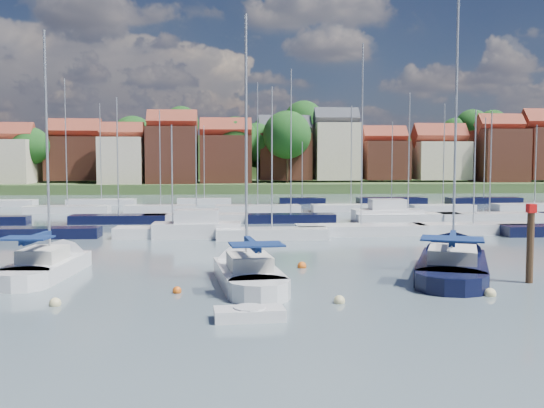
{
  "coord_description": "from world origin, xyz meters",
  "views": [
    {
      "loc": [
        -2.89,
        -28.7,
        6.15
      ],
      "look_at": [
        0.3,
        14.0,
        3.09
      ],
      "focal_mm": 40.0,
      "sensor_mm": 36.0,
      "label": 1
    }
  ],
  "objects": [
    {
      "name": "timber_piling",
      "position": [
        12.32,
        0.44,
        0.99
      ],
      "size": [
        0.4,
        0.4,
        6.25
      ],
      "color": "#4C331E",
      "rests_on": "ground"
    },
    {
      "name": "sailboat_navy",
      "position": [
        9.95,
        4.59,
        0.35
      ],
      "size": [
        8.11,
        13.49,
        18.13
      ],
      "rotation": [
        0.0,
        0.0,
        1.19
      ],
      "color": "black",
      "rests_on": "ground"
    },
    {
      "name": "tender",
      "position": [
        -2.05,
        -5.62,
        0.23
      ],
      "size": [
        2.81,
        1.46,
        0.59
      ],
      "rotation": [
        0.0,
        0.0,
        0.07
      ],
      "color": "silver",
      "rests_on": "ground"
    },
    {
      "name": "ground",
      "position": [
        0.0,
        40.0,
        0.0
      ],
      "size": [
        260.0,
        260.0,
        0.0
      ],
      "primitive_type": "plane",
      "color": "#45545E",
      "rests_on": "ground"
    },
    {
      "name": "far_shore_town",
      "position": [
        2.23,
        132.67,
        4.61
      ],
      "size": [
        212.46,
        90.0,
        22.27
      ],
      "color": "#3D582C",
      "rests_on": "ground"
    },
    {
      "name": "buoy_b",
      "position": [
        -10.21,
        -2.74,
        0.0
      ],
      "size": [
        0.5,
        0.5,
        0.5
      ],
      "primitive_type": "sphere",
      "color": "beige",
      "rests_on": "ground"
    },
    {
      "name": "buoy_f",
      "position": [
        9.06,
        -2.31,
        0.0
      ],
      "size": [
        0.54,
        0.54,
        0.54
      ],
      "primitive_type": "sphere",
      "color": "beige",
      "rests_on": "ground"
    },
    {
      "name": "buoy_d",
      "position": [
        1.94,
        -3.16,
        0.0
      ],
      "size": [
        0.49,
        0.49,
        0.49
      ],
      "primitive_type": "sphere",
      "color": "beige",
      "rests_on": "ground"
    },
    {
      "name": "buoy_c",
      "position": [
        -5.24,
        -0.6,
        0.0
      ],
      "size": [
        0.42,
        0.42,
        0.42
      ],
      "primitive_type": "sphere",
      "color": "#D85914",
      "rests_on": "ground"
    },
    {
      "name": "marina_field",
      "position": [
        1.91,
        35.15,
        0.43
      ],
      "size": [
        79.62,
        41.41,
        15.93
      ],
      "color": "silver",
      "rests_on": "ground"
    },
    {
      "name": "buoy_e",
      "position": [
        1.4,
        5.57,
        0.0
      ],
      "size": [
        0.52,
        0.52,
        0.52
      ],
      "primitive_type": "sphere",
      "color": "#D85914",
      "rests_on": "ground"
    },
    {
      "name": "sailboat_left",
      "position": [
        -12.48,
        5.45,
        0.36
      ],
      "size": [
        3.65,
        10.62,
        14.22
      ],
      "rotation": [
        0.0,
        0.0,
        1.48
      ],
      "color": "silver",
      "rests_on": "ground"
    },
    {
      "name": "sailboat_centre",
      "position": [
        -2.0,
        2.45,
        0.36
      ],
      "size": [
        4.02,
        10.93,
        14.56
      ],
      "rotation": [
        0.0,
        0.0,
        1.69
      ],
      "color": "silver",
      "rests_on": "ground"
    }
  ]
}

